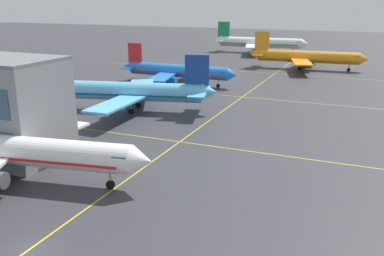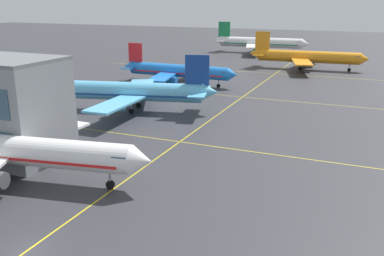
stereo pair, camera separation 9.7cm
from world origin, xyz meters
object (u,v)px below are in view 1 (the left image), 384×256
at_px(airliner_second_row, 127,92).
at_px(airliner_third_row, 177,71).
at_px(airliner_far_right_stand, 259,43).
at_px(airliner_front_gate, 12,150).
at_px(airliner_far_left_stand, 306,57).

distance_m(airliner_second_row, airliner_third_row, 30.23).
bearing_deg(airliner_far_right_stand, airliner_front_gate, -88.15).
relative_size(airliner_third_row, airliner_far_right_stand, 0.83).
xyz_separation_m(airliner_second_row, airliner_far_left_stand, (25.41, 69.45, 0.02)).
height_order(airliner_second_row, airliner_far_right_stand, airliner_far_right_stand).
bearing_deg(airliner_far_left_stand, airliner_second_row, -110.09).
xyz_separation_m(airliner_front_gate, airliner_second_row, (-4.88, 36.25, 0.11)).
relative_size(airliner_front_gate, airliner_second_row, 0.98).
distance_m(airliner_third_row, airliner_far_right_stand, 76.93).
bearing_deg(airliner_front_gate, airliner_far_right_stand, 91.85).
xyz_separation_m(airliner_third_row, airliner_far_left_stand, (28.17, 39.35, 0.45)).
bearing_deg(airliner_front_gate, airliner_third_row, 96.57).
relative_size(airliner_third_row, airliner_far_left_stand, 0.89).
bearing_deg(airliner_far_left_stand, airliner_far_right_stand, 123.83).
height_order(airliner_front_gate, airliner_far_right_stand, airliner_far_right_stand).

